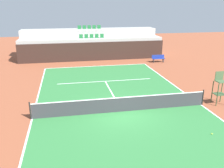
# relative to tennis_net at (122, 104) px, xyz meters

# --- Properties ---
(ground_plane) EXTENTS (80.00, 80.00, 0.00)m
(ground_plane) POSITION_rel_tennis_net_xyz_m (0.00, 0.00, -0.51)
(ground_plane) COLOR brown
(court_surface) EXTENTS (11.00, 24.00, 0.01)m
(court_surface) POSITION_rel_tennis_net_xyz_m (0.00, 0.00, -0.50)
(court_surface) COLOR #2D7238
(court_surface) RESTS_ON ground_plane
(baseline_far) EXTENTS (11.00, 0.10, 0.00)m
(baseline_far) POSITION_rel_tennis_net_xyz_m (0.00, 11.95, -0.50)
(baseline_far) COLOR white
(baseline_far) RESTS_ON court_surface
(sideline_left) EXTENTS (0.10, 24.00, 0.00)m
(sideline_left) POSITION_rel_tennis_net_xyz_m (-5.45, 0.00, -0.50)
(sideline_left) COLOR white
(sideline_left) RESTS_ON court_surface
(sideline_right) EXTENTS (0.10, 24.00, 0.00)m
(sideline_right) POSITION_rel_tennis_net_xyz_m (5.45, 0.00, -0.50)
(sideline_right) COLOR white
(sideline_right) RESTS_ON court_surface
(service_line_far) EXTENTS (8.26, 0.10, 0.00)m
(service_line_far) POSITION_rel_tennis_net_xyz_m (0.00, 6.40, -0.50)
(service_line_far) COLOR white
(service_line_far) RESTS_ON court_surface
(centre_service_line) EXTENTS (0.10, 6.40, 0.00)m
(centre_service_line) POSITION_rel_tennis_net_xyz_m (0.00, 3.20, -0.50)
(centre_service_line) COLOR white
(centre_service_line) RESTS_ON court_surface
(back_wall) EXTENTS (17.24, 0.30, 2.17)m
(back_wall) POSITION_rel_tennis_net_xyz_m (0.00, 14.80, 0.57)
(back_wall) COLOR black
(back_wall) RESTS_ON ground_plane
(stands_tier_lower) EXTENTS (17.24, 2.40, 2.52)m
(stands_tier_lower) POSITION_rel_tennis_net_xyz_m (0.00, 16.15, 0.75)
(stands_tier_lower) COLOR #9E9E99
(stands_tier_lower) RESTS_ON ground_plane
(stands_tier_upper) EXTENTS (17.24, 2.40, 3.38)m
(stands_tier_upper) POSITION_rel_tennis_net_xyz_m (0.00, 18.55, 1.18)
(stands_tier_upper) COLOR #9E9E99
(stands_tier_upper) RESTS_ON ground_plane
(seating_row_lower) EXTENTS (3.01, 0.44, 0.44)m
(seating_row_lower) POSITION_rel_tennis_net_xyz_m (-0.00, 16.25, 2.14)
(seating_row_lower) COLOR #1E6633
(seating_row_lower) RESTS_ON stands_tier_lower
(seating_row_upper) EXTENTS (3.01, 0.44, 0.44)m
(seating_row_upper) POSITION_rel_tennis_net_xyz_m (-0.00, 18.65, 3.00)
(seating_row_upper) COLOR #1E6633
(seating_row_upper) RESTS_ON stands_tier_upper
(tennis_net) EXTENTS (11.08, 0.08, 1.07)m
(tennis_net) POSITION_rel_tennis_net_xyz_m (0.00, 0.00, 0.00)
(tennis_net) COLOR black
(tennis_net) RESTS_ON court_surface
(umpire_chair) EXTENTS (0.76, 0.66, 2.20)m
(umpire_chair) POSITION_rel_tennis_net_xyz_m (6.70, 0.06, 0.68)
(umpire_chair) COLOR #334C2D
(umpire_chair) RESTS_ON ground_plane
(player_bench) EXTENTS (1.50, 0.40, 0.85)m
(player_bench) POSITION_rel_tennis_net_xyz_m (7.26, 12.46, -0.00)
(player_bench) COLOR navy
(player_bench) RESTS_ON ground_plane
(tennis_ball_0) EXTENTS (0.07, 0.07, 0.07)m
(tennis_ball_0) POSITION_rel_tennis_net_xyz_m (3.92, -3.64, -0.47)
(tennis_ball_0) COLOR #CCE033
(tennis_ball_0) RESTS_ON court_surface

